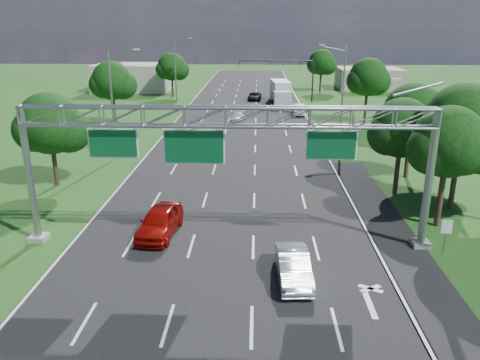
{
  "coord_description": "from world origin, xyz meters",
  "views": [
    {
      "loc": [
        1.91,
        -12.89,
        12.24
      ],
      "look_at": [
        0.94,
        14.19,
        3.19
      ],
      "focal_mm": 35.0,
      "sensor_mm": 36.0,
      "label": 1
    }
  ],
  "objects_px": {
    "silver_sedan": "(293,267)",
    "sign_gantry": "(227,128)",
    "box_truck": "(281,93)",
    "regulatory_sign": "(446,230)",
    "red_coupe": "(160,221)",
    "traffic_signal": "(291,70)"
  },
  "relations": [
    {
      "from": "sign_gantry",
      "to": "silver_sedan",
      "type": "xyz_separation_m",
      "value": [
        3.5,
        -4.02,
        -6.16
      ]
    },
    {
      "from": "traffic_signal",
      "to": "box_truck",
      "type": "bearing_deg",
      "value": -148.87
    },
    {
      "from": "regulatory_sign",
      "to": "sign_gantry",
      "type": "bearing_deg",
      "value": 175.17
    },
    {
      "from": "sign_gantry",
      "to": "traffic_signal",
      "type": "height_order",
      "value": "sign_gantry"
    },
    {
      "from": "regulatory_sign",
      "to": "red_coupe",
      "type": "height_order",
      "value": "regulatory_sign"
    },
    {
      "from": "traffic_signal",
      "to": "box_truck",
      "type": "distance_m",
      "value": 4.05
    },
    {
      "from": "silver_sedan",
      "to": "box_truck",
      "type": "relative_size",
      "value": 0.47
    },
    {
      "from": "traffic_signal",
      "to": "box_truck",
      "type": "relative_size",
      "value": 1.31
    },
    {
      "from": "box_truck",
      "to": "regulatory_sign",
      "type": "bearing_deg",
      "value": -88.64
    },
    {
      "from": "box_truck",
      "to": "sign_gantry",
      "type": "bearing_deg",
      "value": -101.75
    },
    {
      "from": "traffic_signal",
      "to": "silver_sedan",
      "type": "bearing_deg",
      "value": -93.66
    },
    {
      "from": "regulatory_sign",
      "to": "box_truck",
      "type": "relative_size",
      "value": 0.22
    },
    {
      "from": "silver_sedan",
      "to": "red_coupe",
      "type": "bearing_deg",
      "value": 144.07
    },
    {
      "from": "red_coupe",
      "to": "silver_sedan",
      "type": "height_order",
      "value": "red_coupe"
    },
    {
      "from": "sign_gantry",
      "to": "box_truck",
      "type": "bearing_deg",
      "value": 84.04
    },
    {
      "from": "silver_sedan",
      "to": "sign_gantry",
      "type": "bearing_deg",
      "value": 128.42
    },
    {
      "from": "red_coupe",
      "to": "box_truck",
      "type": "height_order",
      "value": "box_truck"
    },
    {
      "from": "regulatory_sign",
      "to": "traffic_signal",
      "type": "relative_size",
      "value": 0.17
    },
    {
      "from": "regulatory_sign",
      "to": "silver_sedan",
      "type": "xyz_separation_m",
      "value": [
        -8.56,
        -3.0,
        -0.78
      ]
    },
    {
      "from": "traffic_signal",
      "to": "red_coupe",
      "type": "relative_size",
      "value": 2.43
    },
    {
      "from": "box_truck",
      "to": "silver_sedan",
      "type": "bearing_deg",
      "value": -97.76
    },
    {
      "from": "red_coupe",
      "to": "silver_sedan",
      "type": "distance_m",
      "value": 9.26
    }
  ]
}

